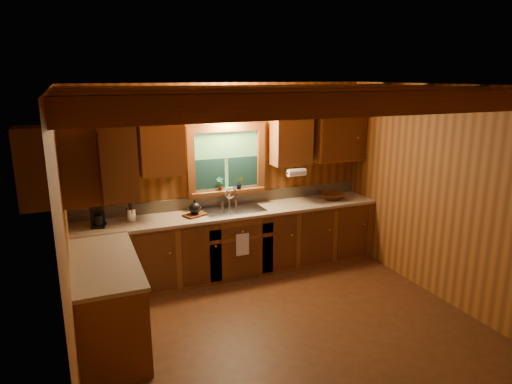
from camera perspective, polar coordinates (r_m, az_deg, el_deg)
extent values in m
plane|color=#4A2812|center=(5.23, 3.51, -16.56)|extent=(4.20, 4.20, 0.00)
plane|color=brown|center=(4.49, 4.03, 13.22)|extent=(4.20, 4.20, 0.00)
plane|color=brown|center=(6.40, -3.78, 1.84)|extent=(4.20, 0.00, 4.20)
plane|color=brown|center=(3.23, 19.15, -11.98)|extent=(4.20, 0.00, 4.20)
plane|color=brown|center=(4.25, -22.70, -5.85)|extent=(0.00, 3.80, 3.80)
plane|color=brown|center=(5.91, 22.35, -0.31)|extent=(0.00, 3.80, 3.80)
cube|color=brown|center=(3.46, 13.04, 10.72)|extent=(4.20, 0.14, 0.18)
cube|color=brown|center=(4.14, 6.52, 11.54)|extent=(4.20, 0.14, 0.18)
cube|color=brown|center=(4.85, 1.85, 12.04)|extent=(4.20, 0.14, 0.18)
cube|color=brown|center=(5.59, -1.61, 12.35)|extent=(4.20, 0.14, 0.18)
cube|color=brown|center=(6.37, -2.75, -6.39)|extent=(4.20, 0.62, 0.86)
cube|color=brown|center=(5.04, -18.17, -13.03)|extent=(0.62, 1.60, 0.86)
cube|color=tan|center=(6.22, -2.79, -2.52)|extent=(4.20, 0.66, 0.04)
cube|color=tan|center=(4.85, -18.47, -8.28)|extent=(0.64, 1.60, 0.04)
cube|color=tan|center=(6.46, -3.69, -0.96)|extent=(4.20, 0.02, 0.16)
cube|color=white|center=(5.24, -14.81, -11.66)|extent=(0.02, 0.60, 0.80)
cube|color=brown|center=(5.82, -19.43, 5.19)|extent=(0.78, 0.34, 0.78)
cube|color=brown|center=(5.91, -11.84, 5.83)|extent=(0.55, 0.34, 0.78)
cube|color=brown|center=(6.50, 4.38, 6.86)|extent=(0.55, 0.34, 0.78)
cube|color=brown|center=(6.89, 10.22, 7.10)|extent=(0.78, 0.34, 0.78)
cube|color=brown|center=(4.77, -21.36, 3.15)|extent=(0.34, 1.10, 0.78)
cube|color=brown|center=(6.25, -3.77, 8.04)|extent=(1.12, 0.08, 0.10)
cube|color=brown|center=(6.41, -3.64, 0.02)|extent=(1.12, 0.08, 0.10)
cube|color=brown|center=(6.17, -8.20, 3.62)|extent=(0.10, 0.08, 0.80)
cube|color=brown|center=(6.49, 0.57, 4.30)|extent=(0.10, 0.08, 0.80)
cube|color=#3D7A33|center=(6.34, -3.81, 4.03)|extent=(0.92, 0.01, 0.80)
cube|color=#123432|center=(6.28, -5.77, 2.25)|extent=(0.42, 0.02, 0.42)
cube|color=#123432|center=(6.43, -1.69, 2.61)|extent=(0.42, 0.02, 0.42)
cylinder|color=black|center=(6.32, -3.74, 4.17)|extent=(0.92, 0.01, 0.01)
cube|color=brown|center=(6.37, -3.52, 0.11)|extent=(1.06, 0.14, 0.04)
cylinder|color=black|center=(6.22, -3.81, 10.14)|extent=(0.08, 0.03, 0.08)
cylinder|color=black|center=(6.14, -4.52, 10.07)|extent=(0.09, 0.17, 0.08)
cylinder|color=black|center=(6.20, -2.74, 10.14)|extent=(0.09, 0.17, 0.08)
sphere|color=#FFE0A5|center=(6.07, -4.87, 9.35)|extent=(0.13, 0.13, 0.13)
sphere|color=#FFE0A5|center=(6.17, -2.00, 9.48)|extent=(0.13, 0.13, 0.13)
cylinder|color=white|center=(6.41, 5.11, 2.46)|extent=(0.27, 0.11, 0.11)
cube|color=white|center=(6.05, -1.70, -6.61)|extent=(0.18, 0.01, 0.30)
cube|color=silver|center=(6.22, -2.83, -2.27)|extent=(0.82, 0.48, 0.02)
cube|color=#262628|center=(6.18, -4.48, -3.04)|extent=(0.34, 0.40, 0.14)
cube|color=#262628|center=(6.31, -1.20, -2.65)|extent=(0.34, 0.40, 0.14)
cylinder|color=silver|center=(6.36, -3.39, -0.93)|extent=(0.04, 0.04, 0.22)
torus|color=silver|center=(6.28, -3.22, -0.10)|extent=(0.16, 0.02, 0.16)
cube|color=black|center=(5.88, -19.13, -4.00)|extent=(0.16, 0.20, 0.03)
cube|color=black|center=(5.90, -19.28, -2.52)|extent=(0.16, 0.07, 0.27)
cube|color=black|center=(5.79, -19.33, -1.62)|extent=(0.16, 0.18, 0.04)
cylinder|color=black|center=(5.83, -19.17, -3.36)|extent=(0.10, 0.10, 0.12)
cylinder|color=silver|center=(5.96, -15.46, -2.78)|extent=(0.13, 0.13, 0.16)
cylinder|color=black|center=(5.90, -15.73, -1.27)|extent=(0.03, 0.04, 0.24)
cylinder|color=black|center=(5.92, -15.57, -1.23)|extent=(0.01, 0.01, 0.24)
cylinder|color=black|center=(5.93, -15.42, -1.19)|extent=(0.03, 0.04, 0.24)
cylinder|color=black|center=(5.94, -15.31, -1.16)|extent=(0.05, 0.06, 0.23)
cube|color=#4F2911|center=(6.03, -7.66, -2.86)|extent=(0.34, 0.29, 0.03)
sphere|color=black|center=(6.00, -7.69, -2.05)|extent=(0.15, 0.15, 0.15)
cylinder|color=black|center=(5.98, -7.72, -1.16)|extent=(0.02, 0.02, 0.04)
imported|color=#48230C|center=(6.86, 9.50, -0.52)|extent=(0.48, 0.48, 0.09)
imported|color=#4F2911|center=(6.30, -4.58, 1.02)|extent=(0.10, 0.07, 0.19)
imported|color=#4F2911|center=(6.37, -2.07, 1.13)|extent=(0.10, 0.08, 0.17)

